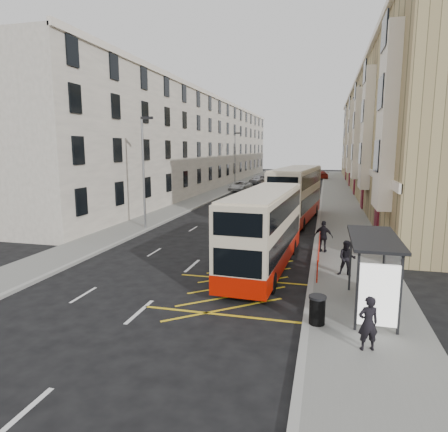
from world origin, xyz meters
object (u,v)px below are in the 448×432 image
(double_decker_rear, at_px, (296,195))
(pedestrian_near, at_px, (368,323))
(car_silver, at_px, (258,179))
(bus_shelter, at_px, (379,259))
(double_decker_front, at_px, (264,230))
(pedestrian_far, at_px, (324,236))
(street_lamp_far, at_px, (235,157))
(pedestrian_mid, at_px, (347,258))
(car_dark, at_px, (280,172))
(litter_bin, at_px, (317,309))
(car_red, at_px, (320,175))
(street_lamp_near, at_px, (144,166))
(white_van, at_px, (240,186))

(double_decker_rear, height_order, pedestrian_near, double_decker_rear)
(double_decker_rear, relative_size, car_silver, 2.54)
(bus_shelter, xyz_separation_m, double_decker_front, (-4.70, 4.71, -0.14))
(pedestrian_near, relative_size, pedestrian_far, 0.92)
(street_lamp_far, height_order, pedestrian_mid, street_lamp_far)
(pedestrian_mid, xyz_separation_m, car_silver, (-12.20, 48.13, -0.22))
(car_dark, bearing_deg, litter_bin, -62.23)
(bus_shelter, relative_size, pedestrian_near, 2.60)
(car_red, bearing_deg, pedestrian_far, 72.98)
(double_decker_front, bearing_deg, double_decker_rear, 90.99)
(street_lamp_near, height_order, double_decker_front, street_lamp_near)
(street_lamp_near, distance_m, street_lamp_far, 30.00)
(pedestrian_mid, distance_m, white_van, 38.43)
(double_decker_rear, xyz_separation_m, pedestrian_near, (3.64, -21.04, -1.27))
(pedestrian_near, relative_size, car_silver, 0.37)
(litter_bin, relative_size, car_silver, 0.22)
(car_silver, bearing_deg, pedestrian_mid, -60.65)
(pedestrian_far, relative_size, car_red, 0.33)
(car_dark, bearing_deg, car_silver, -73.97)
(double_decker_front, bearing_deg, bus_shelter, -41.83)
(pedestrian_near, relative_size, car_dark, 0.34)
(street_lamp_near, xyz_separation_m, pedestrian_near, (14.15, -15.17, -3.67))
(double_decker_rear, xyz_separation_m, pedestrian_far, (2.29, -9.92, -1.20))
(pedestrian_mid, bearing_deg, pedestrian_far, 111.31)
(pedestrian_mid, bearing_deg, litter_bin, -95.32)
(litter_bin, height_order, car_silver, car_silver)
(street_lamp_far, bearing_deg, pedestrian_mid, -70.02)
(street_lamp_far, bearing_deg, litter_bin, -73.81)
(bus_shelter, xyz_separation_m, pedestrian_mid, (-0.81, 4.21, -1.16))
(car_red, bearing_deg, white_van, 49.57)
(car_dark, bearing_deg, pedestrian_far, -61.02)
(street_lamp_far, distance_m, car_red, 26.56)
(bus_shelter, distance_m, double_decker_rear, 18.73)
(double_decker_rear, relative_size, white_van, 2.27)
(street_lamp_far, height_order, car_silver, street_lamp_far)
(litter_bin, height_order, pedestrian_near, pedestrian_near)
(street_lamp_far, distance_m, pedestrian_far, 36.56)
(double_decker_rear, distance_m, pedestrian_far, 10.25)
(bus_shelter, bearing_deg, pedestrian_far, 102.78)
(pedestrian_far, distance_m, car_silver, 45.38)
(street_lamp_near, distance_m, pedestrian_near, 21.07)
(pedestrian_far, distance_m, car_dark, 64.13)
(litter_bin, bearing_deg, pedestrian_far, 89.39)
(pedestrian_near, bearing_deg, street_lamp_far, -90.58)
(bus_shelter, xyz_separation_m, double_decker_rear, (-4.18, 18.26, 0.10))
(double_decker_front, height_order, car_red, double_decker_front)
(pedestrian_near, xyz_separation_m, car_red, (-2.60, 68.77, -0.18))
(bus_shelter, distance_m, pedestrian_mid, 4.44)
(bus_shelter, relative_size, car_red, 0.78)
(double_decker_rear, relative_size, car_red, 2.06)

